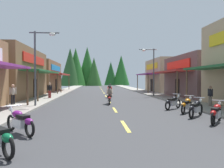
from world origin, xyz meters
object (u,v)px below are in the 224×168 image
at_px(rider_cruising_lead, 110,96).
at_px(pedestrian_by_shop, 13,93).
at_px(motorcycle_parked_right_5, 173,102).
at_px(pedestrian_browsing, 50,89).
at_px(motorcycle_parked_left_2, 20,121).
at_px(streetlamp_left, 40,57).
at_px(motorcycle_parked_right_3, 196,108).
at_px(motorcycle_parked_right_4, 187,105).
at_px(rider_cruising_trailing, 110,92).
at_px(motorcycle_parked_right_2, 216,113).
at_px(pedestrian_waiting, 210,95).
at_px(streetlamp_right, 151,65).

height_order(rider_cruising_lead, pedestrian_by_shop, pedestrian_by_shop).
height_order(motorcycle_parked_right_5, pedestrian_by_shop, pedestrian_by_shop).
bearing_deg(pedestrian_browsing, motorcycle_parked_left_2, -149.98).
bearing_deg(streetlamp_left, motorcycle_parked_left_2, -81.27).
relative_size(motorcycle_parked_right_3, motorcycle_parked_right_4, 0.94).
bearing_deg(rider_cruising_trailing, motorcycle_parked_right_2, -166.02).
bearing_deg(motorcycle_parked_right_4, pedestrian_waiting, -12.00).
bearing_deg(rider_cruising_lead, pedestrian_waiting, -107.35).
bearing_deg(motorcycle_parked_right_2, motorcycle_parked_right_3, 45.93).
distance_m(streetlamp_right, pedestrian_by_shop, 15.71).
distance_m(rider_cruising_lead, pedestrian_by_shop, 7.55).
relative_size(streetlamp_right, motorcycle_parked_right_5, 3.47).
height_order(streetlamp_left, motorcycle_parked_left_2, streetlamp_left).
distance_m(motorcycle_parked_left_2, rider_cruising_trailing, 16.34).
distance_m(motorcycle_parked_right_3, motorcycle_parked_right_4, 1.42).
xyz_separation_m(rider_cruising_trailing, pedestrian_by_shop, (-7.97, -6.76, 0.31)).
bearing_deg(motorcycle_parked_right_5, pedestrian_browsing, 97.47).
height_order(motorcycle_parked_left_2, pedestrian_by_shop, pedestrian_by_shop).
bearing_deg(motorcycle_parked_left_2, motorcycle_parked_right_4, -105.24).
bearing_deg(streetlamp_right, streetlamp_left, -138.91).
distance_m(motorcycle_parked_right_3, motorcycle_parked_right_5, 3.08).
height_order(rider_cruising_trailing, pedestrian_by_shop, pedestrian_by_shop).
relative_size(streetlamp_left, pedestrian_browsing, 3.25).
distance_m(motorcycle_parked_right_4, pedestrian_waiting, 3.48).
relative_size(motorcycle_parked_right_2, pedestrian_browsing, 0.99).
xyz_separation_m(motorcycle_parked_right_5, motorcycle_parked_left_2, (-8.12, -6.19, 0.00)).
height_order(pedestrian_by_shop, pedestrian_browsing, pedestrian_browsing).
bearing_deg(rider_cruising_trailing, motorcycle_parked_right_4, -162.30).
height_order(motorcycle_parked_right_4, rider_cruising_lead, rider_cruising_lead).
bearing_deg(motorcycle_parked_left_2, motorcycle_parked_right_3, -113.07).
distance_m(motorcycle_parked_right_4, motorcycle_parked_left_2, 9.53).
relative_size(motorcycle_parked_left_2, rider_cruising_trailing, 0.76).
bearing_deg(motorcycle_parked_right_4, rider_cruising_trailing, 58.38).
relative_size(motorcycle_parked_right_2, motorcycle_parked_right_4, 0.98).
bearing_deg(rider_cruising_lead, streetlamp_left, 111.77).
xyz_separation_m(motorcycle_parked_right_3, pedestrian_by_shop, (-11.81, 5.85, 0.48)).
xyz_separation_m(motorcycle_parked_right_2, pedestrian_browsing, (-10.37, 13.26, 0.51)).
height_order(motorcycle_parked_right_3, pedestrian_by_shop, pedestrian_by_shop).
bearing_deg(pedestrian_by_shop, pedestrian_browsing, -64.72).
relative_size(streetlamp_right, pedestrian_by_shop, 3.42).
relative_size(motorcycle_parked_right_5, pedestrian_by_shop, 0.99).
height_order(motorcycle_parked_right_3, pedestrian_browsing, pedestrian_browsing).
bearing_deg(motorcycle_parked_right_5, motorcycle_parked_right_3, -129.20).
xyz_separation_m(rider_cruising_trailing, pedestrian_browsing, (-6.36, -1.06, 0.34)).
xyz_separation_m(pedestrian_by_shop, pedestrian_browsing, (1.61, 5.71, 0.03)).
distance_m(motorcycle_parked_right_2, motorcycle_parked_right_5, 4.79).
xyz_separation_m(motorcycle_parked_right_2, pedestrian_by_shop, (-11.98, 7.55, 0.48)).
height_order(streetlamp_right, motorcycle_parked_right_5, streetlamp_right).
height_order(motorcycle_parked_right_2, motorcycle_parked_right_3, same).
bearing_deg(pedestrian_by_shop, pedestrian_waiting, -147.72).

